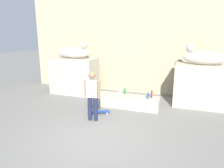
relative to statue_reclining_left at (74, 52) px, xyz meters
The scene contains 13 objects.
ground_plane 5.19m from the statue_reclining_left, 54.75° to the right, with size 40.00×40.00×0.00m, color slate.
facade_wall 3.15m from the statue_reclining_left, 25.15° to the left, with size 11.00×0.60×5.38m, color tan.
pedestal_left 1.12m from the statue_reclining_left, behind, with size 2.09×1.11×1.66m, color #B7AD99.
pedestal_right 5.70m from the statue_reclining_left, ahead, with size 2.09×1.11×1.66m, color #B7AD99.
statue_reclining_left is the anchor object (origin of this frame).
statue_reclining_right 5.55m from the statue_reclining_left, ahead, with size 1.61×0.59×0.78m.
ledge_block 3.44m from the statue_reclining_left, 21.06° to the right, with size 2.66×0.67×0.46m, color #B7AD99.
skater 3.56m from the statue_reclining_left, 51.81° to the right, with size 0.54×0.23×1.67m.
skateboard 3.47m from the statue_reclining_left, 45.03° to the right, with size 0.81×0.51×0.08m.
bottle_clear 3.09m from the statue_reclining_left, 22.17° to the right, with size 0.08×0.08×0.27m.
bottle_blue 4.09m from the statue_reclining_left, 17.18° to the right, with size 0.08×0.08×0.28m.
bottle_red 4.14m from the statue_reclining_left, 14.47° to the right, with size 0.06×0.06×0.33m.
bottle_green 3.14m from the statue_reclining_left, 17.45° to the right, with size 0.08×0.08×0.28m.
Camera 1 is at (2.16, -4.92, 3.00)m, focal length 34.59 mm.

